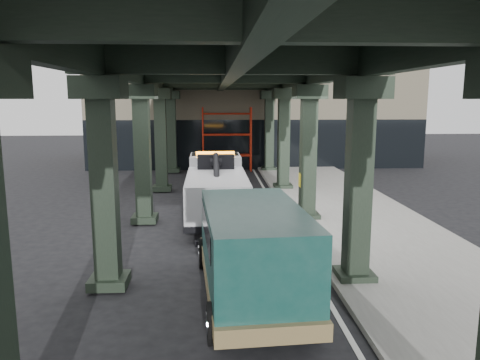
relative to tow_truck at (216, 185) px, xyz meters
name	(u,v)px	position (x,y,z in m)	size (l,w,h in m)	color
ground	(240,237)	(0.77, -2.96, -1.20)	(90.00, 90.00, 0.00)	black
sidewalk	(356,218)	(5.27, -0.96, -1.13)	(5.00, 40.00, 0.15)	gray
lane_stripe	(283,221)	(2.47, -0.96, -1.20)	(0.12, 38.00, 0.01)	silver
viaduct	(226,71)	(0.37, -0.96, 4.26)	(7.40, 32.00, 6.40)	black
building	(252,106)	(2.77, 17.04, 2.80)	(22.00, 10.00, 8.00)	#C6B793
scaffolding	(227,138)	(0.77, 11.68, 0.91)	(3.08, 0.88, 4.00)	red
tow_truck	(216,185)	(0.00, 0.00, 0.00)	(2.35, 7.55, 2.46)	black
towed_van	(252,250)	(0.73, -7.90, 0.00)	(2.52, 5.62, 2.23)	#103B36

